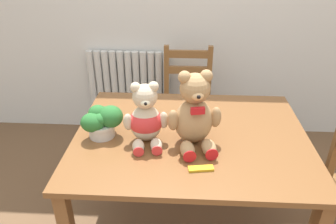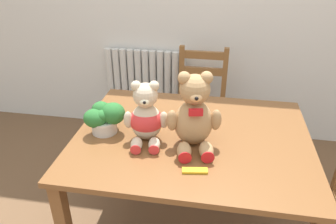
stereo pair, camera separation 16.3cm
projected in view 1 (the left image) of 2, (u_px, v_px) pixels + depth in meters
radiator at (130, 96)px, 3.02m from camera, size 0.74×0.10×0.78m
dining_table at (190, 148)px, 1.81m from camera, size 1.25×0.99×0.73m
wooden_chair_behind at (187, 104)px, 2.68m from camera, size 0.39×0.40×0.90m
teddy_bear_left at (146, 119)px, 1.65m from camera, size 0.23×0.25×0.33m
teddy_bear_right at (194, 114)px, 1.62m from camera, size 0.28×0.30×0.39m
potted_plant at (102, 120)px, 1.71m from camera, size 0.22×0.19×0.17m
chocolate_bar at (201, 169)px, 1.50m from camera, size 0.12×0.05×0.01m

